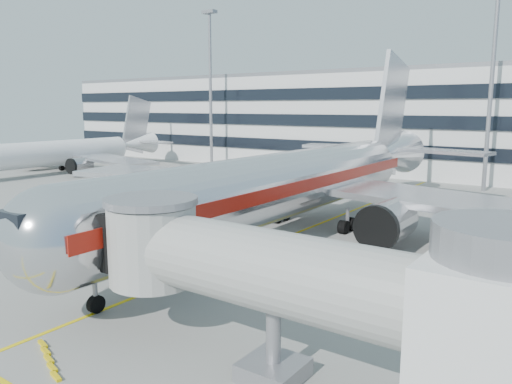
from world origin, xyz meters
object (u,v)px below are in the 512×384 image
Objects in this scene: baggage_tug at (89,241)px; cargo_container_right at (34,229)px; main_jet at (300,181)px; cargo_container_left at (64,232)px; belt_loader at (167,246)px; ramp_worker at (132,235)px; cargo_container_front at (80,241)px.

baggage_tug reaches higher than cargo_container_right.
cargo_container_right is (-6.15, -0.41, 0.03)m from baggage_tug.
cargo_container_left is (-12.83, -12.86, -3.46)m from main_jet.
main_jet reaches higher than belt_loader.
ramp_worker is (-7.40, -10.98, -3.22)m from main_jet.
main_jet is 24.98× the size of cargo_container_right.
belt_loader is 6.31m from cargo_container_front.
main_jet reaches higher than baggage_tug.
main_jet is 12.10m from belt_loader.
main_jet is 13.63m from ramp_worker.
cargo_container_left is 3.18m from cargo_container_front.
cargo_container_right is (-15.09, -13.92, -3.35)m from main_jet.
cargo_container_right is (-10.98, -3.11, 0.21)m from belt_loader.
belt_loader reaches higher than cargo_container_right.
cargo_container_left is at bearing -166.77° from belt_loader.
cargo_container_right is at bearing -164.18° from belt_loader.
main_jet reaches higher than cargo_container_front.
ramp_worker is at bearing 58.82° from baggage_tug.
cargo_container_right reaches higher than cargo_container_left.
belt_loader is at bearing -110.81° from main_jet.
belt_loader is at bearing 15.82° from cargo_container_right.
belt_loader is 1.70× the size of baggage_tug.
cargo_container_front is 3.55m from ramp_worker.
baggage_tug is at bearing 3.78° from cargo_container_right.
belt_loader is 8.96m from cargo_container_left.
main_jet reaches higher than cargo_container_left.
baggage_tug is 1.64× the size of cargo_container_left.
baggage_tug is at bearing -150.74° from belt_loader.
cargo_container_left is (-3.90, 0.65, -0.07)m from baggage_tug.
baggage_tug is at bearing -177.36° from ramp_worker.
main_jet is at bearing 69.19° from belt_loader.
cargo_container_right is (-2.26, -1.06, 0.10)m from cargo_container_left.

